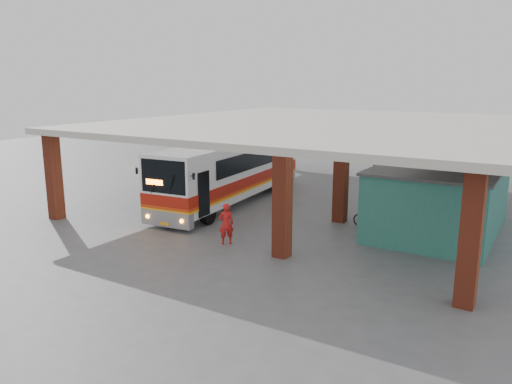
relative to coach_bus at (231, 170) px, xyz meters
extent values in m
plane|color=#515154|center=(3.86, -3.50, -1.87)|extent=(90.00, 90.00, 0.00)
cube|color=#9C3822|center=(6.86, -6.50, 0.30)|extent=(0.60, 0.60, 4.35)
cube|color=#9C3822|center=(6.86, -0.50, 0.30)|extent=(0.60, 0.60, 4.35)
cube|color=#9C3822|center=(6.86, 5.50, 0.30)|extent=(0.60, 0.60, 4.35)
cube|color=#9C3822|center=(-5.64, -7.50, 0.30)|extent=(0.60, 0.60, 4.35)
cube|color=#9C3822|center=(-5.64, 13.50, 0.30)|extent=(0.60, 0.60, 4.35)
cube|color=#9C3822|center=(13.86, -7.50, 0.30)|extent=(0.60, 0.60, 4.35)
cube|color=beige|center=(4.36, 3.00, 2.63)|extent=(21.00, 23.00, 0.30)
cube|color=#29675B|center=(11.36, 0.50, -0.37)|extent=(5.00, 8.00, 3.00)
cube|color=#444444|center=(11.36, 0.50, 1.18)|extent=(5.20, 8.20, 0.12)
cube|color=#143837|center=(8.84, -1.00, -0.82)|extent=(0.08, 0.95, 2.10)
cube|color=black|center=(8.84, 2.00, -0.07)|extent=(0.08, 1.20, 1.00)
cube|color=black|center=(8.81, 2.00, -0.07)|extent=(0.04, 1.30, 1.10)
cube|color=white|center=(0.00, 0.04, 0.16)|extent=(3.85, 13.03, 2.99)
cube|color=white|center=(0.10, -1.03, 1.76)|extent=(1.58, 3.31, 0.27)
cube|color=gray|center=(0.57, -6.16, -1.28)|extent=(2.72, 0.68, 0.75)
cube|color=#A6190B|center=(0.00, 0.04, -0.43)|extent=(3.89, 13.03, 0.53)
cube|color=red|center=(0.00, 0.04, -0.77)|extent=(3.89, 13.03, 0.14)
cube|color=#FFAD15|center=(0.00, 0.04, -0.89)|extent=(3.89, 13.03, 0.11)
cube|color=black|center=(0.59, -6.31, 0.72)|extent=(2.42, 0.32, 1.55)
cube|color=black|center=(-1.42, 0.76, 0.69)|extent=(0.94, 9.59, 0.96)
cube|color=black|center=(1.26, 1.01, 0.69)|extent=(0.94, 9.59, 0.96)
cube|color=#FF5905|center=(0.12, -6.42, 0.43)|extent=(0.91, 0.13, 0.24)
sphere|color=orange|center=(-0.36, -6.47, -1.25)|extent=(0.19, 0.19, 0.19)
sphere|color=orange|center=(1.55, -6.29, -1.25)|extent=(0.19, 0.19, 0.19)
cube|color=#FFAD15|center=(0.60, -6.39, -1.50)|extent=(0.48, 0.07, 0.13)
cylinder|color=black|center=(-0.74, -4.54, -1.34)|extent=(0.44, 1.10, 1.07)
cylinder|color=black|center=(1.57, -4.33, -1.34)|extent=(0.44, 1.10, 1.07)
cylinder|color=black|center=(-1.50, 3.66, -1.34)|extent=(0.44, 1.10, 1.07)
cylinder|color=black|center=(0.80, 3.87, -1.34)|extent=(0.44, 1.10, 1.07)
cylinder|color=black|center=(-1.63, 5.04, -1.34)|extent=(0.44, 1.10, 1.07)
cylinder|color=black|center=(0.67, 5.26, -1.34)|extent=(0.44, 1.10, 1.07)
imported|color=black|center=(8.56, -0.81, -1.40)|extent=(1.82, 0.76, 0.94)
imported|color=red|center=(4.06, -6.35, -0.98)|extent=(0.77, 0.76, 1.79)
cube|color=red|center=(8.27, 5.05, -1.63)|extent=(0.55, 0.55, 0.06)
cube|color=red|center=(8.45, 5.11, -1.35)|extent=(0.19, 0.43, 0.62)
cylinder|color=black|center=(8.16, 4.83, -1.77)|extent=(0.03, 0.03, 0.21)
cylinder|color=black|center=(8.50, 4.94, -1.77)|extent=(0.03, 0.03, 0.21)
cylinder|color=black|center=(8.05, 5.16, -1.77)|extent=(0.03, 0.03, 0.21)
cylinder|color=black|center=(8.39, 5.27, -1.77)|extent=(0.03, 0.03, 0.21)
camera|label=1|loc=(15.86, -23.11, 4.94)|focal=35.00mm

